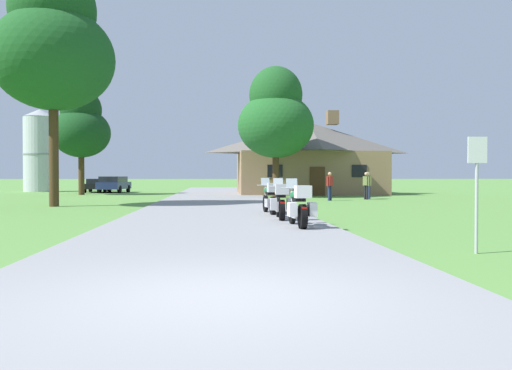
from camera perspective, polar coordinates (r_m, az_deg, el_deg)
ground_plane at (r=25.98m, az=-4.23°, el=-2.18°), size 500.00×500.00×0.00m
asphalt_driveway at (r=23.98m, az=-4.23°, el=-2.36°), size 6.40×80.00×0.06m
motorcycle_green_nearest_to_camera at (r=14.03m, az=4.70°, el=-2.36°), size 0.76×2.08×1.30m
motorcycle_orange_second_in_row at (r=16.55m, az=2.71°, el=-1.85°), size 0.75×2.08×1.30m
motorcycle_green_farthest_in_row at (r=19.06m, az=1.53°, el=-1.45°), size 0.68×2.08×1.30m
stone_lodge at (r=42.08m, az=5.67°, el=3.07°), size 11.70×8.46×6.67m
bystander_olive_shirt_near_lodge at (r=33.32m, az=12.12°, el=0.13°), size 0.38×0.47×1.69m
bystander_olive_shirt_beside_signpost at (r=32.58m, az=11.91°, el=0.08°), size 0.36×0.50×1.67m
bystander_red_shirt_by_tree at (r=30.73m, az=8.04°, el=0.04°), size 0.41×0.43×1.67m
metal_signpost_roadside at (r=10.37m, az=22.92°, el=0.51°), size 0.36×0.06×2.14m
tree_left_near at (r=26.96m, az=-21.23°, el=14.07°), size 5.65×5.65×11.28m
tree_left_far at (r=42.19m, az=-18.51°, el=6.08°), size 4.38×4.38×8.11m
tree_by_lodge_front at (r=35.42m, az=2.17°, el=7.46°), size 5.10×5.10×8.79m
metal_silo_distant at (r=52.38m, az=-22.49°, el=3.50°), size 2.95×2.95×7.61m
parked_navy_suv_far_left at (r=46.81m, az=-15.21°, el=0.14°), size 2.23×4.74×1.40m
parked_black_sedan_far_left at (r=47.85m, az=-16.88°, el=-0.01°), size 2.07×4.28×1.20m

